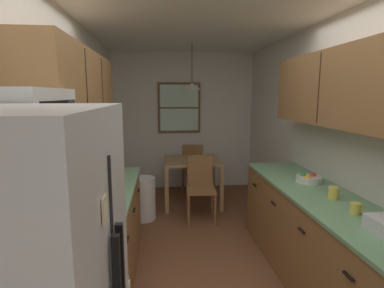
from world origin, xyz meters
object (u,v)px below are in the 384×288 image
(storage_canister, at_px, (83,205))
(fruit_bowl, at_px, (309,179))
(trash_bin, at_px, (143,198))
(mug_spare, at_px, (333,193))
(dining_chair_near, at_px, (201,185))
(dining_chair_far, at_px, (193,165))
(table_serving_bowl, at_px, (199,158))
(mug_by_coffeemaker, at_px, (356,208))
(dining_table, at_px, (192,167))
(microwave_over_range, at_px, (20,122))

(storage_canister, relative_size, fruit_bowl, 0.63)
(trash_bin, bearing_deg, mug_spare, -47.17)
(dining_chair_near, relative_size, dining_chair_far, 1.00)
(fruit_bowl, bearing_deg, mug_spare, -93.04)
(fruit_bowl, xyz_separation_m, table_serving_bowl, (-0.88, 1.90, -0.17))
(storage_canister, height_order, mug_by_coffeemaker, storage_canister)
(dining_table, distance_m, mug_spare, 2.62)
(trash_bin, xyz_separation_m, mug_spare, (1.73, -1.87, 0.65))
(mug_by_coffeemaker, bearing_deg, storage_canister, 175.11)
(storage_canister, bearing_deg, fruit_bowl, 17.83)
(dining_chair_far, bearing_deg, storage_canister, -109.57)
(microwave_over_range, bearing_deg, storage_canister, 80.09)
(microwave_over_range, relative_size, trash_bin, 0.99)
(microwave_over_range, xyz_separation_m, table_serving_bowl, (1.28, 3.18, -0.87))
(mug_spare, xyz_separation_m, table_serving_bowl, (-0.86, 2.39, -0.18))
(dining_chair_near, bearing_deg, storage_canister, -119.70)
(dining_table, relative_size, storage_canister, 5.64)
(dining_chair_far, distance_m, storage_canister, 3.42)
(dining_table, xyz_separation_m, trash_bin, (-0.76, -0.55, -0.32))
(mug_by_coffeemaker, xyz_separation_m, table_serving_bowl, (-0.84, 2.73, -0.17))
(microwave_over_range, distance_m, trash_bin, 3.00)
(dining_chair_far, distance_m, mug_spare, 3.19)
(dining_table, height_order, table_serving_bowl, table_serving_bowl)
(trash_bin, relative_size, table_serving_bowl, 2.89)
(fruit_bowl, bearing_deg, trash_bin, 142.04)
(fruit_bowl, relative_size, table_serving_bowl, 1.19)
(dining_table, xyz_separation_m, storage_canister, (-1.06, -2.58, 0.36))
(dining_chair_far, bearing_deg, table_serving_bowl, -86.47)
(mug_spare, bearing_deg, microwave_over_range, -159.89)
(storage_canister, bearing_deg, mug_spare, 4.66)
(trash_bin, bearing_deg, table_serving_bowl, 30.89)
(fruit_bowl, bearing_deg, storage_canister, -162.17)
(storage_canister, height_order, mug_spare, storage_canister)
(trash_bin, xyz_separation_m, table_serving_bowl, (0.87, 0.52, 0.47))
(trash_bin, height_order, mug_by_coffeemaker, mug_by_coffeemaker)
(microwave_over_range, bearing_deg, fruit_bowl, 30.58)
(mug_by_coffeemaker, relative_size, fruit_bowl, 0.44)
(microwave_over_range, bearing_deg, dining_table, 69.92)
(mug_spare, bearing_deg, dining_chair_far, 106.52)
(mug_spare, bearing_deg, storage_canister, -175.34)
(dining_table, xyz_separation_m, fruit_bowl, (1.00, -1.92, 0.32))
(trash_bin, bearing_deg, microwave_over_range, -98.74)
(dining_chair_near, xyz_separation_m, table_serving_bowl, (0.05, 0.59, 0.27))
(microwave_over_range, height_order, dining_chair_far, microwave_over_range)
(microwave_over_range, xyz_separation_m, storage_canister, (0.11, 0.62, -0.67))
(microwave_over_range, bearing_deg, mug_by_coffeemaker, 11.90)
(dining_chair_near, height_order, storage_canister, storage_canister)
(microwave_over_range, xyz_separation_m, fruit_bowl, (2.17, 1.28, -0.71))
(mug_spare, bearing_deg, dining_chair_near, 116.75)
(dining_chair_near, distance_m, mug_spare, 2.07)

